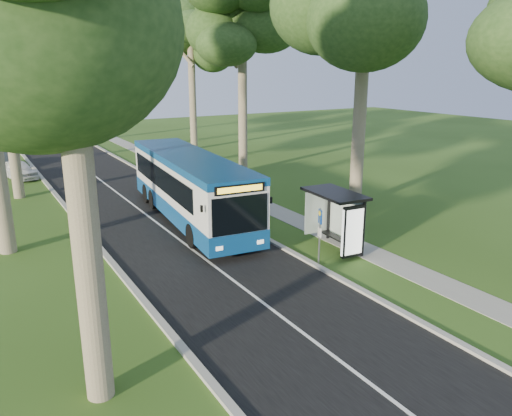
{
  "coord_description": "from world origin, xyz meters",
  "views": [
    {
      "loc": [
        -11.59,
        -15.03,
        7.79
      ],
      "look_at": [
        -0.51,
        3.7,
        1.6
      ],
      "focal_mm": 35.0,
      "sensor_mm": 36.0,
      "label": 1
    }
  ],
  "objects_px": {
    "bus_stop_sign": "(320,230)",
    "car_white": "(18,170)",
    "bus": "(190,187)",
    "litter_bin": "(245,212)",
    "bus_shelter": "(343,211)"
  },
  "relations": [
    {
      "from": "bus_stop_sign",
      "to": "bus_shelter",
      "type": "relative_size",
      "value": 0.75
    },
    {
      "from": "litter_bin",
      "to": "bus_shelter",
      "type": "bearing_deg",
      "value": -77.32
    },
    {
      "from": "bus",
      "to": "litter_bin",
      "type": "height_order",
      "value": "bus"
    },
    {
      "from": "bus_shelter",
      "to": "car_white",
      "type": "xyz_separation_m",
      "value": [
        -10.4,
        23.17,
        -1.17
      ]
    },
    {
      "from": "bus_shelter",
      "to": "litter_bin",
      "type": "relative_size",
      "value": 3.27
    },
    {
      "from": "litter_bin",
      "to": "car_white",
      "type": "relative_size",
      "value": 0.25
    },
    {
      "from": "bus",
      "to": "bus_stop_sign",
      "type": "relative_size",
      "value": 5.6
    },
    {
      "from": "bus",
      "to": "bus_shelter",
      "type": "relative_size",
      "value": 4.2
    },
    {
      "from": "car_white",
      "to": "bus",
      "type": "bearing_deg",
      "value": -82.42
    },
    {
      "from": "bus_shelter",
      "to": "bus",
      "type": "bearing_deg",
      "value": 120.73
    },
    {
      "from": "bus",
      "to": "car_white",
      "type": "distance_m",
      "value": 16.96
    },
    {
      "from": "bus",
      "to": "bus_shelter",
      "type": "bearing_deg",
      "value": -58.16
    },
    {
      "from": "bus_shelter",
      "to": "car_white",
      "type": "distance_m",
      "value": 25.42
    },
    {
      "from": "litter_bin",
      "to": "car_white",
      "type": "bearing_deg",
      "value": 117.86
    },
    {
      "from": "bus_stop_sign",
      "to": "car_white",
      "type": "bearing_deg",
      "value": 127.41
    }
  ]
}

